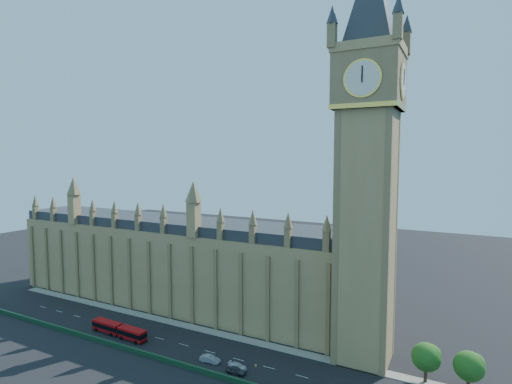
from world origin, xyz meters
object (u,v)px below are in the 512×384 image
at_px(car_grey, 236,370).
at_px(car_white, 237,366).
at_px(car_silver, 210,359).
at_px(red_bus, 119,330).

relative_size(car_grey, car_white, 1.02).
height_order(car_silver, car_white, car_silver).
relative_size(car_grey, car_silver, 0.92).
bearing_deg(car_grey, car_silver, 76.09).
bearing_deg(car_white, car_silver, 92.64).
height_order(car_grey, car_white, car_grey).
distance_m(car_grey, car_white, 2.04).
distance_m(red_bus, car_silver, 29.44).
bearing_deg(red_bus, car_silver, 1.77).
bearing_deg(car_silver, car_white, -91.25).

